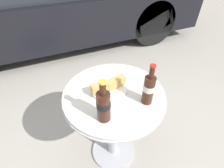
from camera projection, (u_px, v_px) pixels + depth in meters
The scene contains 6 objects.
ground_plane at pixel (113, 150), 1.55m from camera, with size 30.00×30.00×0.00m, color #A8A093.
bistro_table at pixel (114, 113), 1.21m from camera, with size 0.65×0.65×0.71m.
cola_bottle_left at pixel (104, 105), 0.87m from camera, with size 0.07×0.07×0.26m.
cola_bottle_right at pixel (149, 89), 0.96m from camera, with size 0.06×0.06×0.26m.
lunch_plate_near at pixel (109, 87), 1.08m from camera, with size 0.23×0.23×0.07m.
parked_car at pixel (52, 1), 2.75m from camera, with size 4.37×1.77×1.30m.
Camera 1 is at (-0.30, -0.71, 1.47)m, focal length 28.00 mm.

